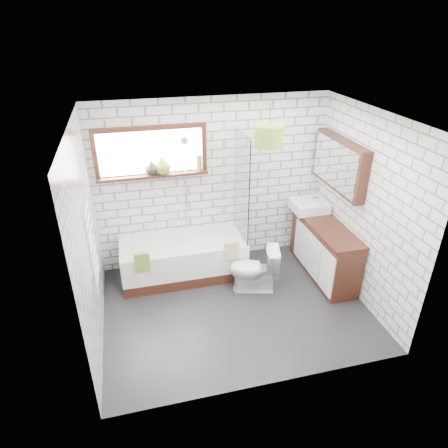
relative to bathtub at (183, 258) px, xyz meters
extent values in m
cube|color=black|center=(0.54, -0.91, -0.29)|extent=(3.40, 2.60, 0.01)
cube|color=white|center=(0.54, -0.91, 2.22)|extent=(3.40, 2.60, 0.01)
cube|color=white|center=(0.54, 0.40, 0.96)|extent=(3.40, 0.01, 2.50)
cube|color=white|center=(0.54, -2.21, 0.96)|extent=(3.40, 0.01, 2.50)
cube|color=white|center=(-1.16, -0.91, 0.96)|extent=(0.01, 2.60, 2.50)
cube|color=white|center=(2.25, -0.91, 0.96)|extent=(0.01, 2.60, 2.50)
cube|color=black|center=(-0.31, 0.35, 1.51)|extent=(1.52, 0.16, 0.68)
cube|color=white|center=(-1.12, -0.91, 0.91)|extent=(0.06, 0.52, 1.00)
cube|color=black|center=(2.16, -0.31, 1.36)|extent=(0.16, 1.20, 0.70)
cylinder|color=silver|center=(0.14, 0.35, 1.06)|extent=(0.02, 0.02, 1.30)
cube|color=white|center=(0.00, 0.00, 0.00)|extent=(1.78, 0.78, 0.58)
cube|color=white|center=(0.87, 0.00, 1.04)|extent=(0.02, 0.72, 1.50)
cube|color=olive|center=(-0.59, -0.39, 0.27)|extent=(0.20, 0.06, 0.28)
cube|color=tan|center=(0.63, -0.39, 0.27)|extent=(0.20, 0.05, 0.27)
cube|color=black|center=(2.01, -0.47, 0.12)|extent=(0.46, 1.43, 0.82)
cube|color=white|center=(1.95, 0.03, 0.61)|extent=(0.51, 0.45, 0.15)
cylinder|color=silver|center=(2.11, 0.03, 0.66)|extent=(0.03, 0.03, 0.15)
imported|color=white|center=(0.89, -0.61, 0.05)|extent=(0.54, 0.74, 0.68)
imported|color=olive|center=(-0.17, 0.32, 1.31)|extent=(0.26, 0.26, 0.24)
imported|color=black|center=(-0.32, 0.32, 1.29)|extent=(0.25, 0.25, 0.20)
cylinder|color=olive|center=(0.34, 0.32, 1.30)|extent=(0.09, 0.09, 0.22)
cylinder|color=olive|center=(1.13, -0.27, 1.81)|extent=(0.37, 0.37, 0.27)
camera|label=1|loc=(-0.63, -4.94, 3.18)|focal=32.00mm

